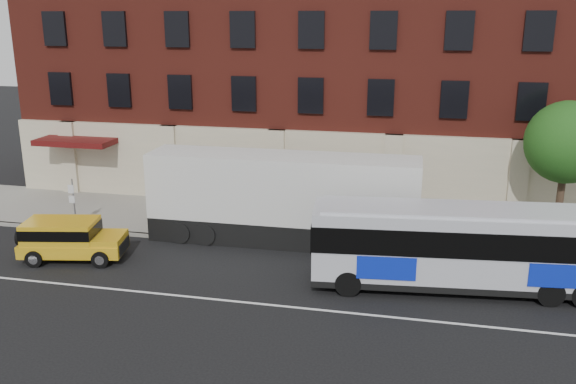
% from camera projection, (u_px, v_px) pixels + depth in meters
% --- Properties ---
extents(ground, '(120.00, 120.00, 0.00)m').
position_uv_depth(ground, '(200.00, 305.00, 21.61)').
color(ground, black).
rests_on(ground, ground).
extents(sidewalk, '(60.00, 6.00, 0.15)m').
position_uv_depth(sidewalk, '(264.00, 222.00, 30.03)').
color(sidewalk, gray).
rests_on(sidewalk, ground).
extents(kerb, '(60.00, 0.25, 0.15)m').
position_uv_depth(kerb, '(247.00, 243.00, 27.21)').
color(kerb, gray).
rests_on(kerb, ground).
extents(lane_line, '(60.00, 0.12, 0.01)m').
position_uv_depth(lane_line, '(204.00, 298.00, 22.07)').
color(lane_line, silver).
rests_on(lane_line, ground).
extents(building, '(30.00, 12.10, 15.00)m').
position_uv_depth(building, '(297.00, 56.00, 35.38)').
color(building, maroon).
rests_on(building, sidewalk).
extents(sign_pole, '(0.30, 0.20, 2.50)m').
position_uv_depth(sign_pole, '(73.00, 201.00, 28.73)').
color(sign_pole, gray).
rests_on(sign_pole, ground).
extents(street_tree, '(3.60, 3.60, 6.20)m').
position_uv_depth(street_tree, '(568.00, 146.00, 26.48)').
color(street_tree, '#322519').
rests_on(street_tree, sidewalk).
extents(city_bus, '(11.73, 3.61, 3.16)m').
position_uv_depth(city_bus, '(470.00, 245.00, 22.36)').
color(city_bus, silver).
rests_on(city_bus, ground).
extents(yellow_suv, '(4.57, 2.58, 1.70)m').
position_uv_depth(yellow_suv, '(68.00, 237.00, 25.37)').
color(yellow_suv, gold).
rests_on(yellow_suv, ground).
extents(shipping_container, '(11.97, 2.69, 3.98)m').
position_uv_depth(shipping_container, '(283.00, 200.00, 27.14)').
color(shipping_container, black).
rests_on(shipping_container, ground).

